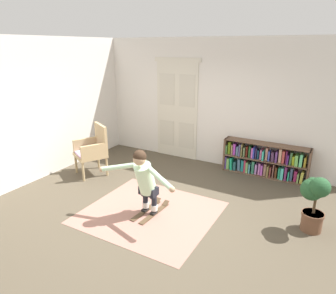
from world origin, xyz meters
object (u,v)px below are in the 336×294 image
at_px(wicker_chair, 93,149).
at_px(potted_plant, 314,199).
at_px(skis_pair, 151,211).
at_px(bookshelf, 263,161).
at_px(person_skier, 144,178).

xyz_separation_m(wicker_chair, potted_plant, (4.39, -0.04, -0.03)).
bearing_deg(potted_plant, skis_pair, -163.12).
relative_size(bookshelf, wicker_chair, 1.63).
distance_m(wicker_chair, person_skier, 2.18).
relative_size(bookshelf, potted_plant, 1.94).
relative_size(wicker_chair, potted_plant, 1.19).
distance_m(potted_plant, person_skier, 2.59).
xyz_separation_m(bookshelf, person_skier, (-1.30, -2.67, 0.37)).
bearing_deg(wicker_chair, skis_pair, -21.44).
relative_size(wicker_chair, person_skier, 0.76).
relative_size(bookshelf, skis_pair, 2.22).
bearing_deg(skis_pair, bookshelf, 62.73).
height_order(bookshelf, potted_plant, potted_plant).
xyz_separation_m(potted_plant, person_skier, (-2.42, -0.89, 0.15)).
height_order(skis_pair, person_skier, person_skier).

